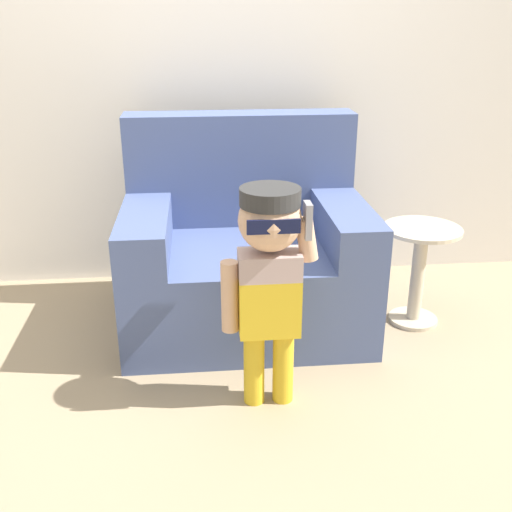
% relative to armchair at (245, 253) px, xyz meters
% --- Properties ---
extents(ground_plane, '(10.00, 10.00, 0.00)m').
position_rel_armchair_xyz_m(ground_plane, '(-0.20, -0.09, -0.35)').
color(ground_plane, '#998466').
extents(wall_back, '(10.00, 0.05, 2.60)m').
position_rel_armchair_xyz_m(wall_back, '(-0.20, 0.59, 0.95)').
color(wall_back, silver).
rests_on(wall_back, ground_plane).
extents(armchair, '(1.14, 0.87, 0.99)m').
position_rel_armchair_xyz_m(armchair, '(0.00, 0.00, 0.00)').
color(armchair, '#475684').
rests_on(armchair, ground_plane).
extents(person_child, '(0.36, 0.27, 0.88)m').
position_rel_armchair_xyz_m(person_child, '(0.03, -0.72, 0.24)').
color(person_child, gold).
rests_on(person_child, ground_plane).
extents(side_table, '(0.37, 0.37, 0.50)m').
position_rel_armchair_xyz_m(side_table, '(0.84, -0.13, -0.05)').
color(side_table, beige).
rests_on(side_table, ground_plane).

